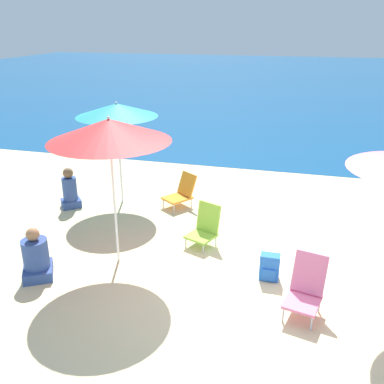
# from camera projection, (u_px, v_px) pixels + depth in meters

# --- Properties ---
(ground_plane) EXTENTS (60.00, 60.00, 0.00)m
(ground_plane) POSITION_uv_depth(u_px,v_px,m) (239.00, 290.00, 5.98)
(ground_plane) COLOR beige
(sea_water) EXTENTS (60.00, 40.00, 0.01)m
(sea_water) POSITION_uv_depth(u_px,v_px,m) (298.00, 78.00, 28.73)
(sea_water) COLOR navy
(sea_water) RESTS_ON ground
(beach_umbrella_red) EXTENTS (1.76, 1.76, 2.29)m
(beach_umbrella_red) POSITION_uv_depth(u_px,v_px,m) (109.00, 130.00, 5.97)
(beach_umbrella_red) COLOR white
(beach_umbrella_red) RESTS_ON ground
(beach_umbrella_teal) EXTENTS (1.60, 1.60, 2.08)m
(beach_umbrella_teal) POSITION_uv_depth(u_px,v_px,m) (117.00, 110.00, 8.26)
(beach_umbrella_teal) COLOR white
(beach_umbrella_teal) RESTS_ON ground
(beach_chair_pink) EXTENTS (0.54, 0.67, 0.77)m
(beach_chair_pink) POSITION_uv_depth(u_px,v_px,m) (306.00, 287.00, 5.42)
(beach_chair_pink) COLOR silver
(beach_chair_pink) RESTS_ON ground
(beach_chair_lime) EXTENTS (0.58, 0.61, 0.70)m
(beach_chair_lime) POSITION_uv_depth(u_px,v_px,m) (205.00, 226.00, 7.14)
(beach_chair_lime) COLOR silver
(beach_chair_lime) RESTS_ON ground
(beach_chair_orange) EXTENTS (0.70, 0.75, 0.66)m
(beach_chair_orange) POSITION_uv_depth(u_px,v_px,m) (182.00, 192.00, 8.65)
(beach_chair_orange) COLOR silver
(beach_chair_orange) RESTS_ON ground
(person_seated_near) EXTENTS (0.60, 0.62, 0.79)m
(person_seated_near) POSITION_uv_depth(u_px,v_px,m) (36.00, 258.00, 6.21)
(person_seated_near) COLOR #334C8C
(person_seated_near) RESTS_ON ground
(person_seated_far) EXTENTS (0.48, 0.48, 0.83)m
(person_seated_far) POSITION_uv_depth(u_px,v_px,m) (70.00, 191.00, 8.57)
(person_seated_far) COLOR #334C8C
(person_seated_far) RESTS_ON ground
(backpack_blue) EXTENTS (0.28, 0.20, 0.40)m
(backpack_blue) POSITION_uv_depth(u_px,v_px,m) (270.00, 267.00, 6.18)
(backpack_blue) COLOR blue
(backpack_blue) RESTS_ON ground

